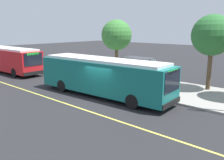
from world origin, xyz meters
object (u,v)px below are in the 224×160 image
Objects in this scene: route_sign_post at (153,71)px; waiting_bench at (138,79)px; transit_bus_main at (103,76)px; transit_bus_second at (9,59)px.

waiting_bench is at bearing 143.71° from route_sign_post.
transit_bus_second is (-15.44, -0.05, -0.00)m from transit_bus_main.
transit_bus_second is at bearing -179.82° from transit_bus_main.
route_sign_post is (18.31, 2.62, 0.34)m from transit_bus_second.
transit_bus_main is 4.72m from waiting_bench.
transit_bus_main is at bearing -138.13° from route_sign_post.
transit_bus_main is 1.11× the size of transit_bus_second.
transit_bus_second and route_sign_post have the same top height.
transit_bus_main is 3.87m from route_sign_post.
transit_bus_main is at bearing 0.18° from transit_bus_second.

